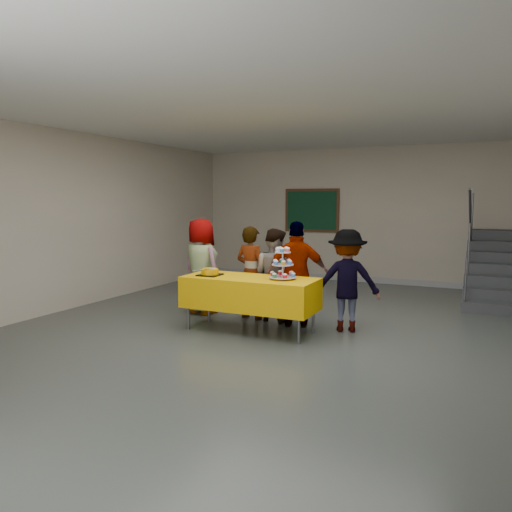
% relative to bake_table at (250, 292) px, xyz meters
% --- Properties ---
extents(room_shell, '(10.00, 10.04, 3.02)m').
position_rel_bake_table_xyz_m(room_shell, '(0.59, -0.09, 1.57)').
color(room_shell, '#4C514C').
rests_on(room_shell, ground).
extents(bake_table, '(1.88, 0.78, 0.77)m').
position_rel_bake_table_xyz_m(bake_table, '(0.00, 0.00, 0.00)').
color(bake_table, '#595960').
rests_on(bake_table, ground).
extents(cupcake_stand, '(0.38, 0.38, 0.44)m').
position_rel_bake_table_xyz_m(cupcake_stand, '(0.47, 0.05, 0.40)').
color(cupcake_stand, silver).
rests_on(cupcake_stand, bake_table).
extents(bear_cake, '(0.32, 0.36, 0.12)m').
position_rel_bake_table_xyz_m(bear_cake, '(-0.60, -0.09, 0.27)').
color(bear_cake, black).
rests_on(bear_cake, bake_table).
extents(schoolchild_a, '(0.86, 0.68, 1.55)m').
position_rel_bake_table_xyz_m(schoolchild_a, '(-1.22, 0.70, 0.22)').
color(schoolchild_a, slate).
rests_on(schoolchild_a, ground).
extents(schoolchild_b, '(0.58, 0.44, 1.45)m').
position_rel_bake_table_xyz_m(schoolchild_b, '(-0.32, 0.69, 0.17)').
color(schoolchild_b, slate).
rests_on(schoolchild_b, ground).
extents(schoolchild_c, '(0.81, 0.70, 1.42)m').
position_rel_bake_table_xyz_m(schoolchild_c, '(0.06, 0.73, 0.15)').
color(schoolchild_c, slate).
rests_on(schoolchild_c, ground).
extents(schoolchild_d, '(0.98, 0.64, 1.54)m').
position_rel_bake_table_xyz_m(schoolchild_d, '(0.50, 0.54, 0.22)').
color(schoolchild_d, slate).
rests_on(schoolchild_d, ground).
extents(schoolchild_e, '(1.05, 0.79, 1.44)m').
position_rel_bake_table_xyz_m(schoolchild_e, '(1.22, 0.60, 0.16)').
color(schoolchild_e, slate).
rests_on(schoolchild_e, ground).
extents(staircase, '(1.30, 2.40, 2.04)m').
position_rel_bake_table_xyz_m(staircase, '(3.29, 4.02, -0.07)').
color(staircase, '#424447').
rests_on(staircase, ground).
extents(noticeboard, '(1.30, 0.05, 1.00)m').
position_rel_bake_table_xyz_m(noticeboard, '(-0.75, 4.85, 1.04)').
color(noticeboard, '#472B16').
rests_on(noticeboard, ground).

